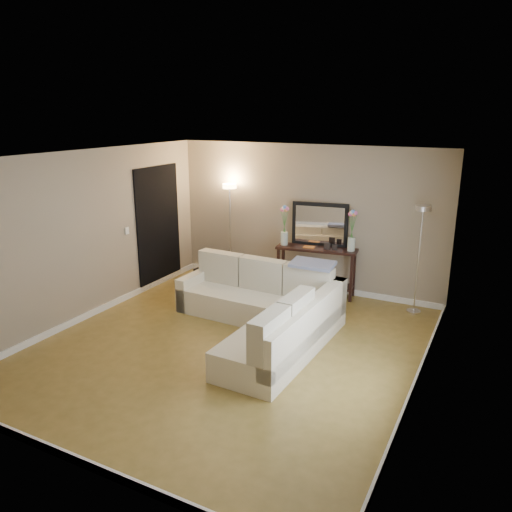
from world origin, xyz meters
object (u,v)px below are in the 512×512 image
at_px(console_table, 311,268).
at_px(floor_lamp_unlit, 421,238).
at_px(sectional_sofa, 266,310).
at_px(floor_lamp_lit, 230,212).

xyz_separation_m(console_table, floor_lamp_unlit, (1.81, -0.03, 0.75)).
bearing_deg(console_table, sectional_sofa, -90.43).
distance_m(console_table, floor_lamp_unlit, 1.96).
bearing_deg(floor_lamp_unlit, sectional_sofa, -136.09).
height_order(sectional_sofa, console_table, sectional_sofa).
xyz_separation_m(sectional_sofa, floor_lamp_unlit, (1.82, 1.75, 0.90)).
distance_m(sectional_sofa, floor_lamp_lit, 2.74).
bearing_deg(sectional_sofa, console_table, 89.57).
distance_m(sectional_sofa, console_table, 1.79).
height_order(sectional_sofa, floor_lamp_unlit, floor_lamp_unlit).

